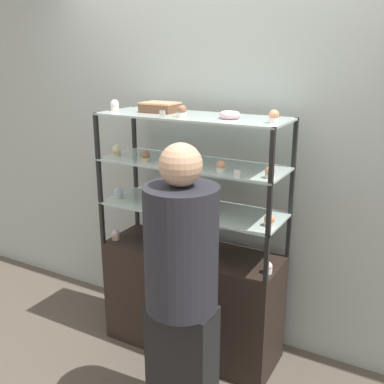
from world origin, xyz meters
The scene contains 27 objects.
ground_plane centered at (0.00, 0.00, 0.00)m, with size 20.00×20.00×0.00m, color brown.
back_wall centered at (0.00, 0.36, 1.30)m, with size 8.00×0.05×2.60m.
display_base centered at (0.00, 0.00, 0.37)m, with size 1.19×0.42×0.74m.
display_riser_lower centered at (0.00, 0.00, 1.02)m, with size 1.19×0.42×0.29m.
display_riser_middle centered at (0.00, 0.00, 1.31)m, with size 1.19×0.42×0.29m.
display_riser_upper centered at (0.00, 0.00, 1.60)m, with size 1.19×0.42×0.29m.
layer_cake_centerpiece centered at (0.06, 0.06, 1.11)m, with size 0.21×0.21×0.14m.
sheet_cake_frosted centered at (-0.25, 0.03, 1.65)m, with size 0.23×0.17×0.06m.
cupcake_0 centered at (-0.54, -0.11, 0.78)m, with size 0.06×0.06×0.07m.
cupcake_1 centered at (-0.01, -0.06, 0.78)m, with size 0.06×0.06×0.07m.
cupcake_2 centered at (0.55, -0.07, 0.78)m, with size 0.06×0.06×0.07m.
price_tag_0 centered at (-0.13, -0.19, 0.76)m, with size 0.04×0.00×0.04m.
cupcake_3 centered at (-0.54, -0.07, 1.07)m, with size 0.06×0.06×0.07m.
cupcake_4 centered at (0.54, -0.07, 1.07)m, with size 0.06×0.06×0.07m.
price_tag_1 centered at (-0.14, -0.19, 1.06)m, with size 0.04×0.00×0.04m.
cupcake_5 centered at (-0.55, -0.05, 1.36)m, with size 0.06×0.06×0.07m.
cupcake_6 centered at (-0.27, -0.11, 1.36)m, with size 0.06×0.06×0.07m.
cupcake_7 centered at (0.01, -0.11, 1.36)m, with size 0.06×0.06×0.07m.
cupcake_8 centered at (0.25, -0.12, 1.36)m, with size 0.06×0.06×0.07m.
cupcake_9 centered at (0.55, -0.11, 1.36)m, with size 0.06×0.06×0.07m.
price_tag_2 centered at (0.39, -0.19, 1.35)m, with size 0.04×0.00×0.04m.
cupcake_10 centered at (-0.54, -0.05, 1.66)m, with size 0.06×0.06×0.07m.
cupcake_11 centered at (-0.01, -0.11, 1.66)m, with size 0.06×0.06×0.07m.
cupcake_12 centered at (0.54, -0.07, 1.66)m, with size 0.06×0.06×0.07m.
price_tag_3 centered at (-0.09, -0.19, 1.65)m, with size 0.04×0.00×0.04m.
donut_glazed centered at (0.26, -0.02, 1.64)m, with size 0.12×0.12×0.04m.
customer_figure centered at (0.29, -0.63, 0.85)m, with size 0.37×0.37×1.59m.
Camera 1 is at (1.33, -2.38, 1.98)m, focal length 42.00 mm.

